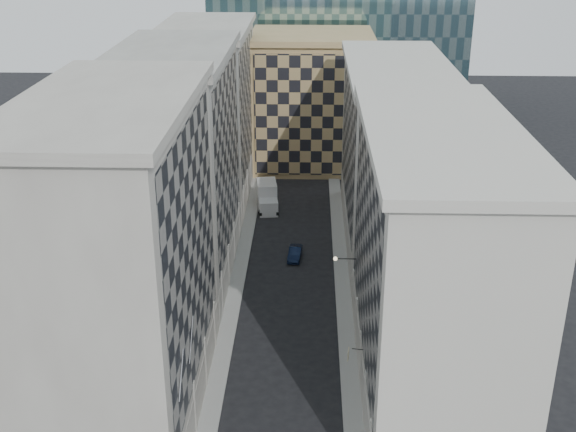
# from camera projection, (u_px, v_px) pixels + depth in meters

# --- Properties ---
(sidewalk_west) EXTENTS (1.50, 100.00, 0.15)m
(sidewalk_west) POSITION_uv_depth(u_px,v_px,m) (236.00, 286.00, 71.28)
(sidewalk_west) COLOR gray
(sidewalk_west) RESTS_ON ground
(sidewalk_east) EXTENTS (1.50, 100.00, 0.15)m
(sidewalk_east) POSITION_uv_depth(u_px,v_px,m) (343.00, 287.00, 70.98)
(sidewalk_east) COLOR gray
(sidewalk_east) RESTS_ON ground
(bldg_left_a) EXTENTS (10.80, 22.80, 23.70)m
(bldg_left_a) POSITION_uv_depth(u_px,v_px,m) (123.00, 267.00, 49.37)
(bldg_left_a) COLOR #9F998F
(bldg_left_a) RESTS_ON ground
(bldg_left_b) EXTENTS (10.80, 22.80, 22.70)m
(bldg_left_b) POSITION_uv_depth(u_px,v_px,m) (178.00, 168.00, 69.80)
(bldg_left_b) COLOR gray
(bldg_left_b) RESTS_ON ground
(bldg_left_c) EXTENTS (10.80, 22.80, 21.70)m
(bldg_left_c) POSITION_uv_depth(u_px,v_px,m) (209.00, 114.00, 90.23)
(bldg_left_c) COLOR #9F998F
(bldg_left_c) RESTS_ON ground
(bldg_right_a) EXTENTS (10.80, 26.80, 20.70)m
(bldg_right_a) POSITION_uv_depth(u_px,v_px,m) (431.00, 264.00, 53.01)
(bldg_right_a) COLOR beige
(bldg_right_a) RESTS_ON ground
(bldg_right_b) EXTENTS (10.80, 28.80, 19.70)m
(bldg_right_b) POSITION_uv_depth(u_px,v_px,m) (393.00, 155.00, 78.02)
(bldg_right_b) COLOR beige
(bldg_right_b) RESTS_ON ground
(tan_block) EXTENTS (16.80, 14.80, 18.80)m
(tan_block) POSITION_uv_depth(u_px,v_px,m) (311.00, 100.00, 102.26)
(tan_block) COLOR tan
(tan_block) RESTS_ON ground
(flagpoles_left) EXTENTS (0.10, 6.33, 2.33)m
(flagpoles_left) POSITION_uv_depth(u_px,v_px,m) (186.00, 357.00, 46.13)
(flagpoles_left) COLOR gray
(flagpoles_left) RESTS_ON ground
(bracket_lamp) EXTENTS (1.98, 0.36, 0.36)m
(bracket_lamp) POSITION_uv_depth(u_px,v_px,m) (337.00, 259.00, 63.09)
(bracket_lamp) COLOR black
(bracket_lamp) RESTS_ON ground
(box_truck) EXTENTS (3.07, 6.05, 3.18)m
(box_truck) POSITION_uv_depth(u_px,v_px,m) (267.00, 197.00, 89.59)
(box_truck) COLOR silver
(box_truck) RESTS_ON ground
(dark_car) EXTENTS (1.59, 3.80, 1.22)m
(dark_car) POSITION_uv_depth(u_px,v_px,m) (295.00, 253.00, 76.81)
(dark_car) COLOR black
(dark_car) RESTS_ON ground
(shop_sign) EXTENTS (1.23, 0.78, 0.86)m
(shop_sign) POSITION_uv_depth(u_px,v_px,m) (349.00, 354.00, 53.76)
(shop_sign) COLOR black
(shop_sign) RESTS_ON ground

